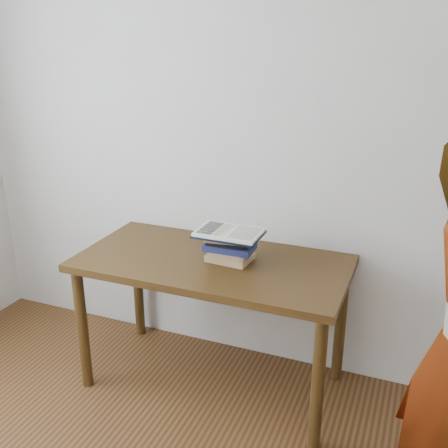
% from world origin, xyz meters
% --- Properties ---
extents(desk, '(1.41, 0.70, 0.75)m').
position_xyz_m(desk, '(-0.03, 1.38, 0.66)').
color(desk, '#402A10').
rests_on(desk, ground).
extents(book_stack, '(0.25, 0.21, 0.15)m').
position_xyz_m(book_stack, '(0.06, 1.40, 0.83)').
color(book_stack, tan).
rests_on(book_stack, desk).
extents(open_book, '(0.33, 0.23, 0.03)m').
position_xyz_m(open_book, '(0.06, 1.37, 0.92)').
color(open_book, black).
rests_on(open_book, book_stack).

